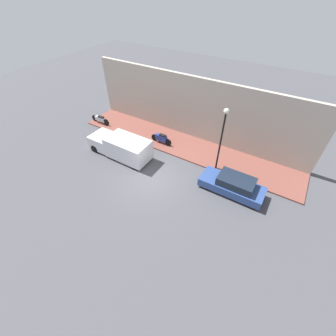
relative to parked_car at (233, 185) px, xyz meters
name	(u,v)px	position (x,y,z in m)	size (l,w,h in m)	color
ground_plane	(151,179)	(-1.86, 5.22, -0.62)	(60.00, 60.00, 0.00)	#47474C
sidewalk	(183,145)	(2.84, 5.22, -0.57)	(3.19, 19.02, 0.11)	brown
building_facade	(195,109)	(4.59, 5.22, 1.98)	(0.30, 19.02, 5.20)	#B2A899
parked_car	(233,185)	(0.00, 0.00, 0.00)	(1.60, 4.16, 1.30)	#2D4784
delivery_van	(121,146)	(-0.79, 8.79, 0.26)	(1.87, 5.12, 1.72)	silver
motorcycle_blue	(161,138)	(2.14, 6.92, -0.05)	(0.30, 1.92, 0.86)	navy
scooter_silver	(100,119)	(1.85, 13.57, -0.09)	(0.30, 2.08, 0.75)	#B7B7BF
streetlamp	(223,131)	(1.57, 1.77, 2.66)	(0.35, 0.35, 4.77)	black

